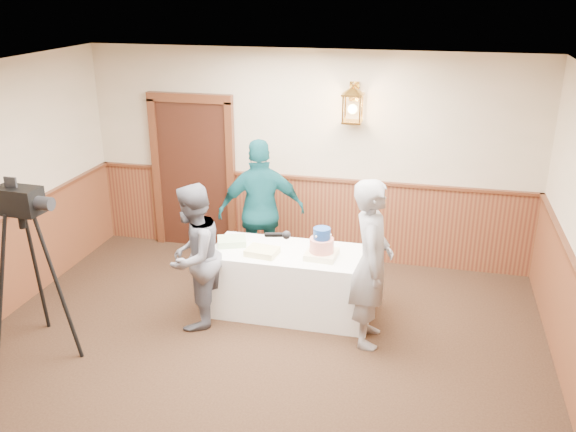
% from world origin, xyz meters
% --- Properties ---
extents(ground, '(7.00, 7.00, 0.00)m').
position_xyz_m(ground, '(0.00, 0.00, 0.00)').
color(ground, black).
rests_on(ground, ground).
extents(room_shell, '(6.02, 7.02, 2.81)m').
position_xyz_m(room_shell, '(-0.05, 0.45, 1.52)').
color(room_shell, '#B9AB8B').
rests_on(room_shell, ground).
extents(display_table, '(1.80, 0.80, 0.75)m').
position_xyz_m(display_table, '(0.17, 1.90, 0.38)').
color(display_table, white).
rests_on(display_table, ground).
extents(tiered_cake, '(0.35, 0.35, 0.34)m').
position_xyz_m(tiered_cake, '(0.51, 1.83, 0.88)').
color(tiered_cake, '#FFF3C2').
rests_on(tiered_cake, display_table).
extents(sheet_cake_yellow, '(0.37, 0.30, 0.07)m').
position_xyz_m(sheet_cake_yellow, '(-0.14, 1.75, 0.78)').
color(sheet_cake_yellow, '#FEF397').
rests_on(sheet_cake_yellow, display_table).
extents(sheet_cake_green, '(0.39, 0.35, 0.07)m').
position_xyz_m(sheet_cake_green, '(-0.55, 1.93, 0.79)').
color(sheet_cake_green, '#B3E19F').
rests_on(sheet_cake_green, display_table).
extents(interviewer, '(1.49, 0.85, 1.62)m').
position_xyz_m(interviewer, '(-0.80, 1.39, 0.81)').
color(interviewer, slate).
rests_on(interviewer, ground).
extents(baker, '(0.48, 0.68, 1.79)m').
position_xyz_m(baker, '(1.09, 1.49, 0.90)').
color(baker, gray).
rests_on(baker, ground).
extents(assistant_p, '(1.16, 0.80, 1.83)m').
position_xyz_m(assistant_p, '(-0.39, 2.63, 0.91)').
color(assistant_p, '#104950').
rests_on(assistant_p, ground).
extents(tv_camera_rig, '(0.69, 0.65, 1.77)m').
position_xyz_m(tv_camera_rig, '(-2.16, 0.51, 0.79)').
color(tv_camera_rig, black).
rests_on(tv_camera_rig, ground).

